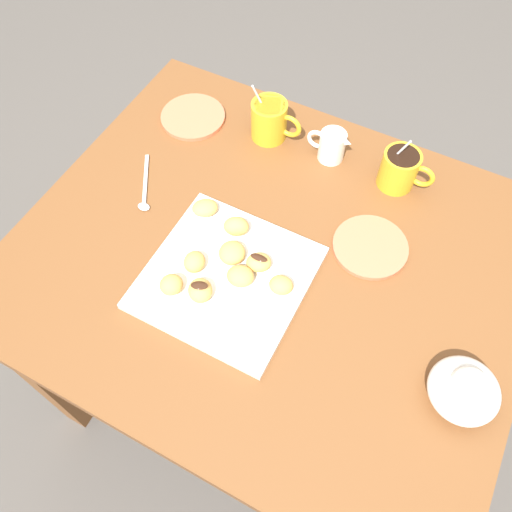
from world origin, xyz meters
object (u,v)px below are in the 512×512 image
(saucer_coral_left, at_px, (370,247))
(beignet_1, at_px, (232,253))
(beignet_2, at_px, (205,208))
(coffee_mug_mustard_left, at_px, (270,120))
(ice_cream_bowl, at_px, (465,389))
(pastry_plate_square, at_px, (227,277))
(beignet_5, at_px, (281,285))
(beignet_0, at_px, (236,226))
(dining_table, at_px, (270,286))
(coffee_mug_mustard_right, at_px, (400,169))
(beignet_7, at_px, (240,276))
(saucer_coral_right, at_px, (193,117))
(beignet_3, at_px, (171,285))
(beignet_4, at_px, (200,290))
(cream_pitcher_white, at_px, (333,145))
(beignet_6, at_px, (259,262))
(beignet_8, at_px, (194,262))

(saucer_coral_left, bearing_deg, beignet_1, -145.82)
(beignet_2, bearing_deg, coffee_mug_mustard_left, 87.37)
(ice_cream_bowl, distance_m, saucer_coral_left, 0.33)
(pastry_plate_square, bearing_deg, beignet_5, 11.59)
(beignet_0, bearing_deg, dining_table, -5.73)
(coffee_mug_mustard_right, relative_size, beignet_7, 2.55)
(dining_table, height_order, coffee_mug_mustard_left, coffee_mug_mustard_left)
(beignet_7, bearing_deg, beignet_5, 13.96)
(dining_table, bearing_deg, saucer_coral_right, 142.78)
(coffee_mug_mustard_left, bearing_deg, ice_cream_bowl, -35.38)
(pastry_plate_square, relative_size, beignet_3, 6.74)
(ice_cream_bowl, bearing_deg, coffee_mug_mustard_right, 122.43)
(dining_table, height_order, pastry_plate_square, pastry_plate_square)
(coffee_mug_mustard_left, distance_m, beignet_4, 0.46)
(cream_pitcher_white, bearing_deg, beignet_2, -121.15)
(beignet_5, height_order, beignet_6, same)
(beignet_2, distance_m, beignet_4, 0.20)
(cream_pitcher_white, bearing_deg, saucer_coral_left, -48.43)
(pastry_plate_square, xyz_separation_m, coffee_mug_mustard_right, (0.21, 0.39, 0.04))
(beignet_2, xyz_separation_m, beignet_7, (0.15, -0.11, 0.00))
(coffee_mug_mustard_right, xyz_separation_m, beignet_2, (-0.33, -0.28, -0.02))
(dining_table, distance_m, beignet_7, 0.19)
(dining_table, xyz_separation_m, beignet_2, (-0.17, 0.02, 0.16))
(ice_cream_bowl, xyz_separation_m, beignet_4, (-0.50, -0.04, -0.01))
(saucer_coral_left, relative_size, beignet_4, 3.04)
(ice_cream_bowl, distance_m, beignet_8, 0.54)
(ice_cream_bowl, distance_m, beignet_1, 0.49)
(beignet_0, bearing_deg, saucer_coral_right, 135.77)
(beignet_3, xyz_separation_m, beignet_5, (0.19, 0.10, -0.00))
(beignet_3, bearing_deg, ice_cream_bowl, 5.94)
(coffee_mug_mustard_right, bearing_deg, beignet_7, -115.23)
(coffee_mug_mustard_right, relative_size, beignet_8, 2.86)
(saucer_coral_left, xyz_separation_m, saucer_coral_right, (-0.52, 0.15, 0.00))
(coffee_mug_mustard_right, xyz_separation_m, saucer_coral_right, (-0.51, -0.04, -0.04))
(pastry_plate_square, bearing_deg, beignet_0, 108.09)
(beignet_0, bearing_deg, pastry_plate_square, -71.91)
(coffee_mug_mustard_left, xyz_separation_m, ice_cream_bowl, (0.58, -0.41, -0.01))
(beignet_1, relative_size, beignet_3, 1.21)
(saucer_coral_right, bearing_deg, beignet_5, -39.66)
(ice_cream_bowl, relative_size, beignet_0, 2.34)
(cream_pitcher_white, height_order, beignet_8, cream_pitcher_white)
(coffee_mug_mustard_left, height_order, beignet_0, coffee_mug_mustard_left)
(beignet_2, xyz_separation_m, beignet_6, (0.16, -0.07, 0.00))
(beignet_0, xyz_separation_m, beignet_6, (0.08, -0.05, -0.00))
(beignet_4, distance_m, beignet_7, 0.08)
(coffee_mug_mustard_left, relative_size, beignet_4, 2.82)
(beignet_5, relative_size, beignet_7, 0.89)
(beignet_7, bearing_deg, beignet_1, 135.33)
(beignet_1, bearing_deg, saucer_coral_right, 132.24)
(beignet_2, relative_size, beignet_8, 1.16)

